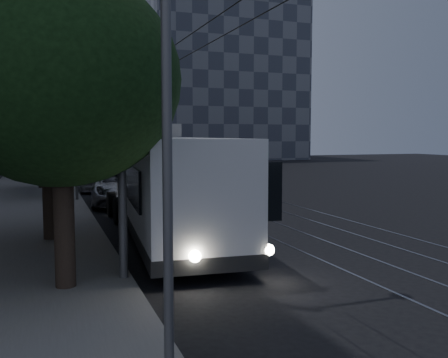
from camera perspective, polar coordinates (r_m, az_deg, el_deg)
ground at (r=18.33m, az=2.49°, el=-5.85°), size 120.00×120.00×0.00m
sidewalk at (r=36.79m, az=-20.84°, el=-0.59°), size 5.00×90.00×0.15m
tram_rails at (r=37.97m, az=-5.58°, el=-0.22°), size 4.52×90.00×0.02m
overhead_wires at (r=36.68m, az=-17.05°, el=4.81°), size 2.23×90.00×6.00m
building_distant_right at (r=76.32m, az=-0.83°, el=11.43°), size 22.00×18.00×24.00m
trolleybus at (r=17.44m, az=-6.67°, el=-0.47°), size 3.72×13.12×5.63m
pickup_silver at (r=25.64m, az=-11.69°, el=-0.94°), size 3.50×6.36×1.69m
car_white_a at (r=32.03m, az=-14.44°, el=0.01°), size 2.32×4.59×1.50m
car_white_b at (r=38.91m, az=-13.74°, el=0.76°), size 3.42×4.96×1.33m
car_white_c at (r=41.78m, az=-14.28°, el=1.06°), size 2.13×4.37×1.38m
car_white_d at (r=49.51m, az=-15.10°, el=1.66°), size 3.23×4.52×1.43m
tree_0 at (r=11.30m, az=-18.22°, el=10.80°), size 5.13×5.13×6.96m
tree_1 at (r=16.76m, az=-19.62°, el=8.98°), size 5.45×5.45×7.16m
tree_2 at (r=29.03m, az=-19.30°, el=5.54°), size 4.07×4.07×5.72m
tree_3 at (r=33.51m, az=-20.26°, el=5.43°), size 4.00×4.00×5.70m
tree_4 at (r=42.96m, az=-20.25°, el=6.36°), size 5.01×5.01×6.97m
tree_5 at (r=51.76m, az=-20.21°, el=6.12°), size 4.79×4.79×6.91m
streetlamp_far at (r=41.18m, az=-18.04°, el=8.67°), size 2.51×0.44×10.44m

